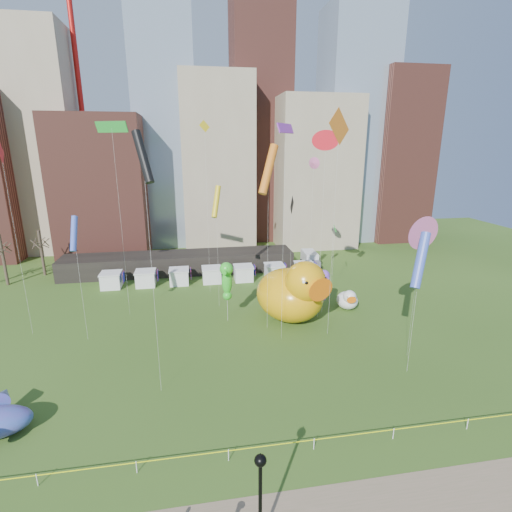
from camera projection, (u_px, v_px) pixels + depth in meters
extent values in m
plane|color=#33531A|center=(229.00, 460.00, 26.06)|extent=(160.00, 160.00, 0.00)
cube|color=gray|center=(39.00, 144.00, 74.20)|extent=(14.00, 12.00, 42.00)
cube|color=brown|center=(103.00, 187.00, 72.66)|extent=(16.00, 14.00, 26.00)
cube|color=#8C9EB2|center=(165.00, 110.00, 78.19)|extent=(12.00, 12.00, 55.00)
cube|color=gray|center=(217.00, 164.00, 78.90)|extent=(14.00, 14.00, 34.00)
cube|color=brown|center=(260.00, 80.00, 81.52)|extent=(12.00, 12.00, 68.00)
cube|color=gray|center=(313.00, 173.00, 80.78)|extent=(16.00, 14.00, 30.00)
cube|color=#8C9EB2|center=(353.00, 129.00, 83.71)|extent=(14.00, 12.00, 48.00)
cube|color=brown|center=(398.00, 158.00, 85.08)|extent=(12.00, 12.00, 36.00)
cylinder|color=red|center=(75.00, 50.00, 72.71)|extent=(1.00, 1.00, 76.00)
cylinder|color=red|center=(336.00, 60.00, 81.11)|extent=(1.00, 1.00, 76.00)
cube|color=black|center=(180.00, 263.00, 64.78)|extent=(38.00, 6.00, 3.20)
cube|color=white|center=(111.00, 281.00, 57.62)|extent=(2.80, 2.80, 2.20)
cube|color=red|center=(124.00, 277.00, 57.77)|extent=(0.08, 1.40, 1.60)
cube|color=white|center=(146.00, 279.00, 58.43)|extent=(2.80, 2.80, 2.20)
cube|color=red|center=(158.00, 275.00, 58.58)|extent=(0.08, 1.40, 1.60)
cube|color=white|center=(179.00, 277.00, 59.23)|extent=(2.80, 2.80, 2.20)
cube|color=red|center=(191.00, 273.00, 59.39)|extent=(0.08, 1.40, 1.60)
cube|color=white|center=(212.00, 275.00, 60.04)|extent=(2.80, 2.80, 2.20)
cube|color=red|center=(223.00, 272.00, 60.20)|extent=(0.08, 1.40, 1.60)
cube|color=white|center=(243.00, 274.00, 60.85)|extent=(2.80, 2.80, 2.20)
cube|color=red|center=(255.00, 270.00, 61.00)|extent=(0.08, 1.40, 1.60)
cube|color=white|center=(274.00, 272.00, 61.66)|extent=(2.80, 2.80, 2.20)
cube|color=red|center=(285.00, 268.00, 61.81)|extent=(0.08, 1.40, 1.60)
cube|color=white|center=(304.00, 270.00, 62.46)|extent=(2.80, 2.80, 2.20)
cube|color=red|center=(315.00, 267.00, 62.62)|extent=(0.08, 1.40, 1.60)
cylinder|color=#382B21|center=(4.00, 260.00, 58.03)|extent=(0.44, 0.44, 8.00)
cylinder|color=#382B21|center=(42.00, 253.00, 62.54)|extent=(0.44, 0.44, 7.50)
cylinder|color=white|center=(37.00, 480.00, 24.00)|extent=(0.06, 0.06, 0.90)
cylinder|color=white|center=(137.00, 467.00, 24.97)|extent=(0.06, 0.06, 0.90)
cylinder|color=white|center=(229.00, 455.00, 25.94)|extent=(0.06, 0.06, 0.90)
cylinder|color=white|center=(314.00, 444.00, 26.91)|extent=(0.06, 0.06, 0.90)
cylinder|color=white|center=(393.00, 434.00, 27.88)|extent=(0.06, 0.06, 0.90)
cylinder|color=white|center=(468.00, 424.00, 28.85)|extent=(0.06, 0.06, 0.90)
cube|color=#F4FF0D|center=(228.00, 451.00, 25.84)|extent=(50.00, 0.02, 0.07)
ellipsoid|color=#E69E0B|center=(290.00, 295.00, 46.67)|extent=(10.54, 11.23, 6.29)
ellipsoid|color=#E69E0B|center=(273.00, 288.00, 49.52)|extent=(2.56, 2.32, 2.55)
sphere|color=#E69E0B|center=(305.00, 282.00, 43.71)|extent=(6.22, 6.22, 4.73)
cone|color=orange|center=(317.00, 288.00, 42.14)|extent=(3.23, 2.99, 2.60)
sphere|color=white|center=(304.00, 282.00, 41.81)|extent=(0.85, 0.85, 0.85)
sphere|color=white|center=(322.00, 278.00, 43.17)|extent=(0.85, 0.85, 0.85)
sphere|color=black|center=(307.00, 283.00, 41.48)|extent=(0.43, 0.43, 0.43)
sphere|color=black|center=(324.00, 279.00, 42.85)|extent=(0.43, 0.43, 0.43)
ellipsoid|color=white|center=(347.00, 300.00, 50.22)|extent=(3.14, 3.54, 2.24)
ellipsoid|color=white|center=(345.00, 297.00, 51.43)|extent=(0.82, 0.68, 0.91)
sphere|color=white|center=(350.00, 297.00, 49.01)|extent=(1.91, 1.91, 1.69)
cone|color=orange|center=(351.00, 299.00, 48.33)|extent=(1.03, 0.88, 0.93)
sphere|color=white|center=(347.00, 297.00, 48.49)|extent=(0.30, 0.30, 0.30)
sphere|color=white|center=(354.00, 296.00, 48.51)|extent=(0.30, 0.30, 0.30)
sphere|color=black|center=(347.00, 297.00, 48.35)|extent=(0.15, 0.15, 0.15)
sphere|color=black|center=(355.00, 297.00, 48.37)|extent=(0.15, 0.15, 0.15)
cylinder|color=silver|center=(227.00, 301.00, 46.32)|extent=(0.03, 0.03, 5.02)
ellipsoid|color=green|center=(227.00, 282.00, 45.63)|extent=(1.46, 1.31, 3.09)
sphere|color=green|center=(227.00, 269.00, 45.04)|extent=(1.98, 1.98, 1.58)
cone|color=green|center=(227.00, 271.00, 44.39)|extent=(0.82, 1.11, 0.55)
sphere|color=green|center=(227.00, 296.00, 46.17)|extent=(1.10, 1.10, 1.10)
cylinder|color=silver|center=(322.00, 299.00, 48.87)|extent=(0.03, 0.03, 3.60)
ellipsoid|color=#8146D3|center=(323.00, 286.00, 48.37)|extent=(1.12, 0.94, 2.70)
sphere|color=#8146D3|center=(324.00, 275.00, 47.83)|extent=(1.47, 1.47, 1.38)
cone|color=#8146D3|center=(326.00, 277.00, 47.26)|extent=(0.54, 0.89, 0.48)
sphere|color=#8146D3|center=(322.00, 297.00, 48.84)|extent=(0.96, 0.96, 0.96)
cone|color=#613CA5|center=(4.00, 395.00, 30.69)|extent=(1.68, 1.87, 1.49)
cylinder|color=black|center=(260.00, 505.00, 19.81)|extent=(0.20, 0.20, 5.35)
sphere|color=black|center=(260.00, 460.00, 19.03)|extent=(0.62, 0.62, 0.62)
cone|color=black|center=(260.00, 455.00, 18.94)|extent=(0.22, 0.22, 0.28)
cube|color=silver|center=(309.00, 258.00, 68.25)|extent=(2.45, 4.70, 2.29)
cube|color=#595960|center=(314.00, 265.00, 65.58)|extent=(2.20, 1.76, 1.47)
cylinder|color=black|center=(305.00, 266.00, 66.83)|extent=(0.27, 0.84, 0.82)
cylinder|color=black|center=(318.00, 266.00, 67.08)|extent=(0.27, 0.84, 0.82)
cylinder|color=black|center=(301.00, 261.00, 69.80)|extent=(0.27, 0.84, 0.82)
cylinder|color=black|center=(313.00, 261.00, 70.05)|extent=(0.27, 0.84, 0.82)
cylinder|color=silver|center=(18.00, 249.00, 40.76)|extent=(0.02, 0.02, 20.09)
cube|color=red|center=(0.00, 151.00, 38.00)|extent=(0.62, 2.69, 2.75)
cylinder|color=silver|center=(311.00, 229.00, 54.88)|extent=(0.02, 0.02, 18.30)
cone|color=pink|center=(314.00, 163.00, 52.36)|extent=(0.71, 1.57, 1.59)
cylinder|color=silver|center=(153.00, 284.00, 30.78)|extent=(0.02, 0.02, 19.76)
cylinder|color=black|center=(143.00, 157.00, 28.07)|extent=(1.76, 2.29, 3.88)
cylinder|color=silver|center=(333.00, 262.00, 54.30)|extent=(0.02, 0.02, 9.62)
cube|color=green|center=(335.00, 228.00, 52.98)|extent=(0.94, 2.10, 0.66)
cylinder|color=silver|center=(208.00, 214.00, 53.05)|extent=(0.02, 0.02, 23.01)
cube|color=yellow|center=(204.00, 126.00, 49.89)|extent=(1.42, 0.63, 1.53)
cylinder|color=silver|center=(81.00, 289.00, 40.75)|extent=(0.02, 0.02, 11.95)
cylinder|color=blue|center=(74.00, 234.00, 39.11)|extent=(0.79, 2.14, 3.56)
cylinder|color=silver|center=(333.00, 238.00, 40.53)|extent=(0.02, 0.02, 22.37)
cube|color=orange|center=(339.00, 126.00, 37.45)|extent=(2.90, 2.07, 3.54)
cylinder|color=silver|center=(283.00, 241.00, 39.66)|extent=(0.02, 0.02, 22.14)
cube|color=purple|center=(285.00, 128.00, 36.61)|extent=(2.24, 2.59, 0.92)
cylinder|color=silver|center=(321.00, 234.00, 45.05)|extent=(0.02, 0.02, 21.13)
cone|color=red|center=(326.00, 140.00, 42.14)|extent=(1.77, 1.71, 2.19)
cylinder|color=silver|center=(414.00, 297.00, 37.42)|extent=(0.02, 0.02, 12.79)
cone|color=pink|center=(422.00, 233.00, 35.66)|extent=(2.96, 1.63, 3.08)
cylinder|color=silver|center=(291.00, 256.00, 50.38)|extent=(0.02, 0.02, 13.37)
cube|color=black|center=(292.00, 205.00, 48.54)|extent=(0.99, 2.04, 2.25)
cylinder|color=silver|center=(121.00, 227.00, 45.64)|extent=(0.02, 0.02, 22.57)
cube|color=green|center=(112.00, 127.00, 42.53)|extent=(3.74, 2.19, 1.19)
cylinder|color=silver|center=(218.00, 256.00, 49.45)|extent=(0.02, 0.02, 13.90)
cylinder|color=yellow|center=(216.00, 202.00, 47.54)|extent=(1.59, 2.37, 3.93)
cylinder|color=silver|center=(413.00, 318.00, 34.88)|extent=(0.02, 0.02, 10.98)
cylinder|color=blue|center=(420.00, 260.00, 33.37)|extent=(2.56, 2.63, 4.85)
cylinder|color=silver|center=(268.00, 254.00, 42.48)|extent=(0.02, 0.02, 18.18)
cylinder|color=orange|center=(268.00, 169.00, 39.98)|extent=(2.76, 2.82, 5.21)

